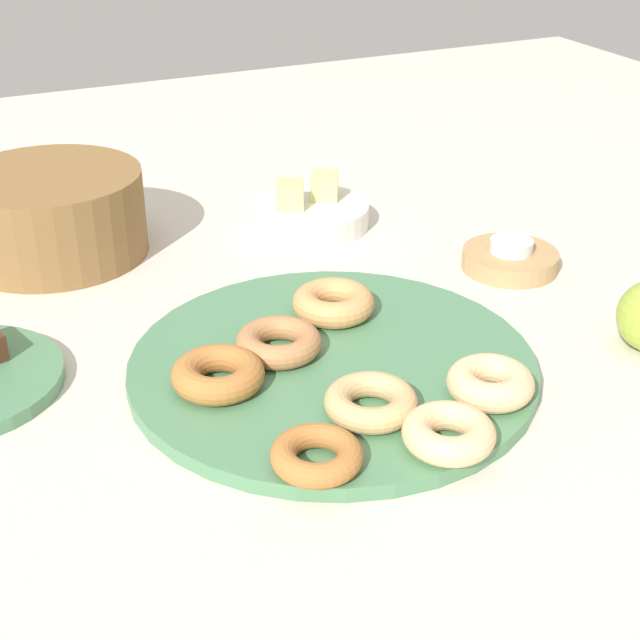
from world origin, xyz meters
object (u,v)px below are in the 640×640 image
Objects in this scene: melon_chunk_right at (325,186)px; donut_0 at (219,376)px; tealight at (511,246)px; melon_chunk_left at (290,195)px; donut_plate at (333,366)px; donut_5 at (279,342)px; donut_4 at (490,383)px; donut_2 at (333,303)px; fruit_bowl at (310,215)px; candle_holder at (510,260)px; basket at (51,214)px; donut_1 at (317,455)px; donut_6 at (449,433)px; donut_3 at (371,402)px.

donut_0 is at bearing -127.44° from melon_chunk_right.
melon_chunk_left is at bearing 130.63° from tealight.
donut_5 is at bearing 142.38° from donut_plate.
donut_2 is at bearing 106.81° from donut_4.
fruit_bowl is (0.09, 0.27, -0.01)m from donut_2.
tealight is (0.20, 0.25, 0.00)m from donut_4.
candle_holder is 0.50× the size of basket.
basket reaches higher than donut_2.
donut_plate is 4.59× the size of donut_2.
donut_2 is 0.28m from melon_chunk_left.
donut_2 reaches higher than fruit_bowl.
donut_6 is (0.11, -0.02, 0.00)m from donut_1.
melon_chunk_left is at bearing 89.66° from donut_4.
donut_4 reaches higher than donut_plate.
donut_1 is at bearing 169.03° from donut_6.
donut_4 is 2.28× the size of melon_chunk_right.
donut_5 is (-0.03, 0.14, 0.00)m from donut_3.
melon_chunk_right is (0.03, 0.01, 0.03)m from fruit_bowl.
basket is at bearing 110.89° from donut_6.
melon_chunk_right reaches higher than donut_3.
donut_4 reaches higher than donut_5.
fruit_bowl is (0.33, -0.05, -0.04)m from basket.
donut_5 reaches higher than tealight.
basket is (-0.11, 0.56, 0.03)m from donut_1.
fruit_bowl is at bearing 0.00° from melon_chunk_left.
basket is (-0.24, 0.32, 0.02)m from donut_2.
donut_1 is 0.19m from donut_4.
tealight is at bearing 51.52° from donut_4.
donut_2 is at bearing 28.70° from donut_0.
donut_2 is 0.22m from donut_4.
donut_2 is 0.56× the size of fruit_bowl.
donut_4 is (0.11, -0.02, 0.00)m from donut_3.
donut_5 is at bearing -121.91° from melon_chunk_right.
donut_4 is at bearing -128.48° from tealight.
basket reaches higher than melon_chunk_left.
tealight is at bearing -49.37° from melon_chunk_left.
donut_3 is at bearing -143.85° from candle_holder.
fruit_bowl is at bearing 72.33° from donut_3.
melon_chunk_right is at bearing 120.14° from candle_holder.
donut_plate is 2.55× the size of fruit_bowl.
donut_plate is 0.12m from donut_0.
melon_chunk_left reaches higher than donut_0.
donut_5 reaches higher than candle_holder.
tealight is 0.28m from fruit_bowl.
donut_3 is 0.98× the size of donut_5.
donut_4 reaches higher than donut_6.
donut_plate is at bearing -37.62° from donut_5.
candle_holder is at bearing 35.54° from donut_1.
melon_chunk_left is at bearing -167.91° from melon_chunk_right.
candle_holder is (0.39, 0.28, -0.01)m from donut_1.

